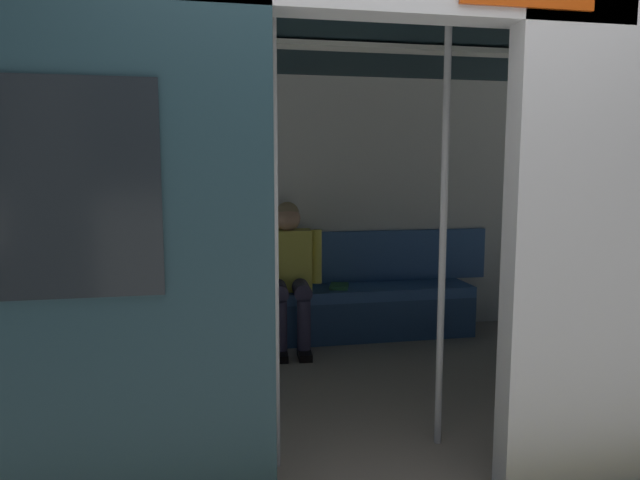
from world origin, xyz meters
The scene contains 7 objects.
train_car centered at (0.06, -1.28, 1.55)m, with size 6.40×2.91×2.33m.
bench_seat centered at (0.00, -2.40, 0.34)m, with size 2.98×0.44×0.44m.
person_seated centered at (0.10, -2.34, 0.66)m, with size 0.55×0.69×1.17m.
handbag centered at (0.57, -2.46, 0.52)m, with size 0.26×0.15×0.17m.
book centered at (-0.34, -2.43, 0.45)m, with size 0.15×0.22×0.03m, color #33723F.
grab_pole_door centered at (0.43, -0.44, 1.10)m, with size 0.04×0.04×2.19m, color silver.
grab_pole_far centered at (-0.43, -0.51, 1.10)m, with size 0.04×0.04×2.19m, color silver.
Camera 1 is at (0.73, 2.18, 1.44)m, focal length 32.26 mm.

